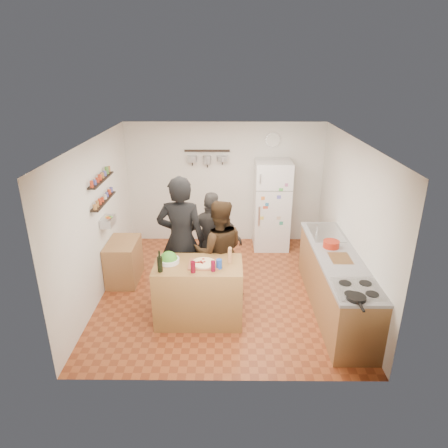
{
  "coord_description": "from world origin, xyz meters",
  "views": [
    {
      "loc": [
        0.05,
        -5.85,
        3.53
      ],
      "look_at": [
        0.0,
        0.1,
        1.15
      ],
      "focal_mm": 32.0,
      "sensor_mm": 36.0,
      "label": 1
    }
  ],
  "objects_px": {
    "prep_island": "(199,292)",
    "side_table": "(124,261)",
    "salt_canister": "(219,264)",
    "red_bowl": "(331,244)",
    "pepper_mill": "(230,256)",
    "wall_clock": "(273,140)",
    "person_left": "(181,240)",
    "person_center": "(219,252)",
    "salad_bowl": "(169,260)",
    "person_back": "(213,241)",
    "skillet": "(356,298)",
    "counter_run": "(335,283)",
    "wine_bottle": "(160,264)"
  },
  "relations": [
    {
      "from": "salt_canister",
      "to": "person_left",
      "type": "distance_m",
      "value": 0.92
    },
    {
      "from": "salt_canister",
      "to": "side_table",
      "type": "bearing_deg",
      "value": 143.12
    },
    {
      "from": "prep_island",
      "to": "counter_run",
      "type": "distance_m",
      "value": 2.08
    },
    {
      "from": "salt_canister",
      "to": "person_center",
      "type": "xyz_separation_m",
      "value": [
        -0.02,
        0.69,
        -0.14
      ]
    },
    {
      "from": "side_table",
      "to": "prep_island",
      "type": "bearing_deg",
      "value": -39.57
    },
    {
      "from": "person_back",
      "to": "side_table",
      "type": "relative_size",
      "value": 2.08
    },
    {
      "from": "person_back",
      "to": "wall_clock",
      "type": "xyz_separation_m",
      "value": [
        1.14,
        1.94,
        1.32
      ]
    },
    {
      "from": "skillet",
      "to": "prep_island",
      "type": "bearing_deg",
      "value": 155.1
    },
    {
      "from": "person_left",
      "to": "salt_canister",
      "type": "bearing_deg",
      "value": 134.06
    },
    {
      "from": "skillet",
      "to": "side_table",
      "type": "bearing_deg",
      "value": 148.45
    },
    {
      "from": "salad_bowl",
      "to": "counter_run",
      "type": "height_order",
      "value": "salad_bowl"
    },
    {
      "from": "salad_bowl",
      "to": "person_center",
      "type": "distance_m",
      "value": 0.88
    },
    {
      "from": "salad_bowl",
      "to": "salt_canister",
      "type": "bearing_deg",
      "value": -13.28
    },
    {
      "from": "salt_canister",
      "to": "person_left",
      "type": "relative_size",
      "value": 0.07
    },
    {
      "from": "salad_bowl",
      "to": "salt_canister",
      "type": "xyz_separation_m",
      "value": [
        0.72,
        -0.17,
        0.04
      ]
    },
    {
      "from": "pepper_mill",
      "to": "salt_canister",
      "type": "height_order",
      "value": "pepper_mill"
    },
    {
      "from": "person_center",
      "to": "wall_clock",
      "type": "height_order",
      "value": "wall_clock"
    },
    {
      "from": "side_table",
      "to": "person_back",
      "type": "bearing_deg",
      "value": -6.19
    },
    {
      "from": "person_left",
      "to": "red_bowl",
      "type": "relative_size",
      "value": 8.2
    },
    {
      "from": "person_left",
      "to": "red_bowl",
      "type": "distance_m",
      "value": 2.31
    },
    {
      "from": "pepper_mill",
      "to": "person_left",
      "type": "xyz_separation_m",
      "value": [
        -0.75,
        0.53,
        0.01
      ]
    },
    {
      "from": "salt_canister",
      "to": "side_table",
      "type": "relative_size",
      "value": 0.17
    },
    {
      "from": "counter_run",
      "to": "skillet",
      "type": "height_order",
      "value": "skillet"
    },
    {
      "from": "prep_island",
      "to": "pepper_mill",
      "type": "height_order",
      "value": "pepper_mill"
    },
    {
      "from": "wall_clock",
      "to": "person_left",
      "type": "bearing_deg",
      "value": -124.59
    },
    {
      "from": "wall_clock",
      "to": "prep_island",
      "type": "bearing_deg",
      "value": -114.2
    },
    {
      "from": "prep_island",
      "to": "side_table",
      "type": "height_order",
      "value": "prep_island"
    },
    {
      "from": "counter_run",
      "to": "skillet",
      "type": "distance_m",
      "value": 1.29
    },
    {
      "from": "prep_island",
      "to": "salt_canister",
      "type": "distance_m",
      "value": 0.61
    },
    {
      "from": "salt_canister",
      "to": "wall_clock",
      "type": "height_order",
      "value": "wall_clock"
    },
    {
      "from": "person_center",
      "to": "prep_island",
      "type": "bearing_deg",
      "value": 58.8
    },
    {
      "from": "person_left",
      "to": "wine_bottle",
      "type": "bearing_deg",
      "value": 79.59
    },
    {
      "from": "person_center",
      "to": "counter_run",
      "type": "bearing_deg",
      "value": 166.09
    },
    {
      "from": "pepper_mill",
      "to": "salt_canister",
      "type": "xyz_separation_m",
      "value": [
        -0.15,
        -0.17,
        -0.03
      ]
    },
    {
      "from": "counter_run",
      "to": "red_bowl",
      "type": "height_order",
      "value": "red_bowl"
    },
    {
      "from": "salad_bowl",
      "to": "person_left",
      "type": "relative_size",
      "value": 0.15
    },
    {
      "from": "person_back",
      "to": "red_bowl",
      "type": "relative_size",
      "value": 6.69
    },
    {
      "from": "red_bowl",
      "to": "side_table",
      "type": "distance_m",
      "value": 3.49
    },
    {
      "from": "wall_clock",
      "to": "side_table",
      "type": "distance_m",
      "value": 3.68
    },
    {
      "from": "salt_canister",
      "to": "wall_clock",
      "type": "xyz_separation_m",
      "value": [
        1.01,
        3.03,
        1.17
      ]
    },
    {
      "from": "salt_canister",
      "to": "red_bowl",
      "type": "relative_size",
      "value": 0.54
    },
    {
      "from": "prep_island",
      "to": "person_left",
      "type": "bearing_deg",
      "value": 116.92
    },
    {
      "from": "salad_bowl",
      "to": "pepper_mill",
      "type": "height_order",
      "value": "pepper_mill"
    },
    {
      "from": "prep_island",
      "to": "red_bowl",
      "type": "bearing_deg",
      "value": 15.56
    },
    {
      "from": "prep_island",
      "to": "salad_bowl",
      "type": "height_order",
      "value": "salad_bowl"
    },
    {
      "from": "pepper_mill",
      "to": "counter_run",
      "type": "xyz_separation_m",
      "value": [
        1.61,
        0.23,
        -0.56
      ]
    },
    {
      "from": "red_bowl",
      "to": "wall_clock",
      "type": "bearing_deg",
      "value": 106.57
    },
    {
      "from": "person_back",
      "to": "wall_clock",
      "type": "height_order",
      "value": "wall_clock"
    },
    {
      "from": "person_left",
      "to": "side_table",
      "type": "bearing_deg",
      "value": -23.4
    },
    {
      "from": "skillet",
      "to": "side_table",
      "type": "height_order",
      "value": "skillet"
    }
  ]
}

